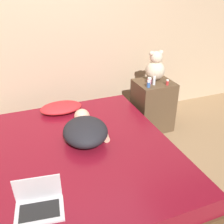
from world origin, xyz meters
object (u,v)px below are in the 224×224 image
object	(u,v)px
bottle_red	(167,82)
bottle_clear	(154,81)
laptop	(39,203)
bottle_pink	(149,81)
person_lying	(85,130)
teddy_bear	(155,67)
bottle_blue	(149,84)
pillow	(61,108)

from	to	relation	value
bottle_red	bottle_clear	distance (m)	0.16
laptop	bottle_pink	world-z (taller)	bottle_pink
person_lying	bottle_red	size ratio (longest dim) A/B	9.99
bottle_pink	teddy_bear	bearing A→B (deg)	37.20
bottle_blue	bottle_pink	world-z (taller)	bottle_blue
bottle_clear	teddy_bear	bearing A→B (deg)	58.24
pillow	laptop	world-z (taller)	laptop
laptop	teddy_bear	distance (m)	2.15
bottle_red	bottle_pink	xyz separation A→B (m)	(-0.18, 0.12, 0.00)
laptop	bottle_clear	size ratio (longest dim) A/B	3.27
laptop	bottle_blue	distance (m)	1.86
teddy_bear	bottle_pink	bearing A→B (deg)	-142.80
bottle_pink	bottle_blue	bearing A→B (deg)	-122.94
bottle_red	bottle_clear	xyz separation A→B (m)	(-0.14, 0.07, 0.02)
person_lying	bottle_red	bearing A→B (deg)	28.88
person_lying	bottle_clear	size ratio (longest dim) A/B	6.45
bottle_red	bottle_pink	world-z (taller)	bottle_pink
bottle_blue	bottle_clear	size ratio (longest dim) A/B	0.76
laptop	bottle_clear	distance (m)	1.97
pillow	bottle_pink	xyz separation A→B (m)	(1.08, -0.13, 0.23)
pillow	bottle_pink	size ratio (longest dim) A/B	6.52
bottle_blue	bottle_pink	bearing A→B (deg)	57.06
person_lying	bottle_pink	bearing A→B (deg)	38.00
bottle_red	bottle_blue	world-z (taller)	bottle_blue
pillow	laptop	xyz separation A→B (m)	(-0.43, -1.37, 0.00)
bottle_clear	bottle_pink	size ratio (longest dim) A/B	1.44
laptop	bottle_blue	size ratio (longest dim) A/B	4.32
pillow	bottle_pink	world-z (taller)	bottle_pink
pillow	person_lying	size ratio (longest dim) A/B	0.70
laptop	pillow	bearing A→B (deg)	80.64
laptop	teddy_bear	world-z (taller)	teddy_bear
bottle_red	bottle_pink	bearing A→B (deg)	145.23
bottle_red	bottle_blue	distance (m)	0.25
person_lying	bottle_blue	bearing A→B (deg)	34.61
laptop	bottle_clear	bearing A→B (deg)	45.84
bottle_clear	laptop	bearing A→B (deg)	-142.31
pillow	teddy_bear	size ratio (longest dim) A/B	1.31
bottle_clear	person_lying	bearing A→B (deg)	-154.92
bottle_blue	bottle_pink	distance (m)	0.12
person_lying	bottle_blue	distance (m)	1.01
teddy_bear	bottle_red	world-z (taller)	teddy_bear
teddy_bear	bottle_pink	distance (m)	0.20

